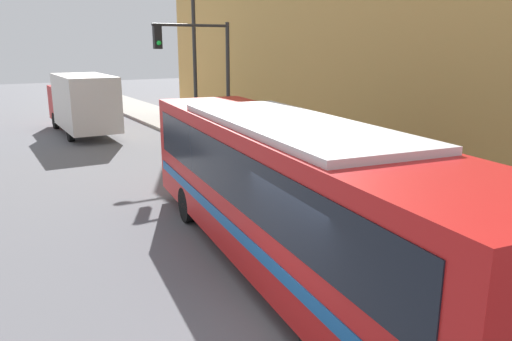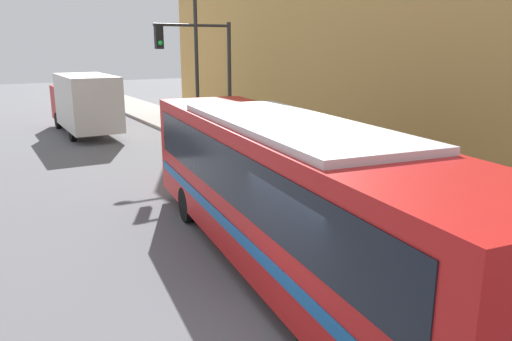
{
  "view_description": "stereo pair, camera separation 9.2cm",
  "coord_description": "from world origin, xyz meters",
  "px_view_note": "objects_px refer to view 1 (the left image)",
  "views": [
    {
      "loc": [
        -4.39,
        -5.81,
        4.57
      ],
      "look_at": [
        1.97,
        5.13,
        1.36
      ],
      "focal_mm": 35.0,
      "sensor_mm": 36.0,
      "label": 1
    },
    {
      "loc": [
        -4.31,
        -5.86,
        4.57
      ],
      "look_at": [
        1.97,
        5.13,
        1.36
      ],
      "focal_mm": 35.0,
      "sensor_mm": 36.0,
      "label": 2
    }
  ],
  "objects_px": {
    "traffic_light_pole": "(203,64)",
    "pedestrian_near_corner": "(362,157)",
    "parking_meter": "(250,137)",
    "street_lamp": "(187,52)",
    "fire_hydrant": "(361,188)",
    "delivery_truck": "(82,102)",
    "city_bus": "(288,187)"
  },
  "relations": [
    {
      "from": "parking_meter",
      "to": "pedestrian_near_corner",
      "type": "xyz_separation_m",
      "value": [
        1.19,
        -5.15,
        0.07
      ]
    },
    {
      "from": "delivery_truck",
      "to": "street_lamp",
      "type": "bearing_deg",
      "value": -44.87
    },
    {
      "from": "fire_hydrant",
      "to": "pedestrian_near_corner",
      "type": "height_order",
      "value": "pedestrian_near_corner"
    },
    {
      "from": "delivery_truck",
      "to": "street_lamp",
      "type": "distance_m",
      "value": 6.44
    },
    {
      "from": "city_bus",
      "to": "delivery_truck",
      "type": "bearing_deg",
      "value": 97.49
    },
    {
      "from": "city_bus",
      "to": "pedestrian_near_corner",
      "type": "relative_size",
      "value": 6.74
    },
    {
      "from": "delivery_truck",
      "to": "parking_meter",
      "type": "relative_size",
      "value": 5.92
    },
    {
      "from": "pedestrian_near_corner",
      "to": "delivery_truck",
      "type": "bearing_deg",
      "value": 109.99
    },
    {
      "from": "traffic_light_pole",
      "to": "pedestrian_near_corner",
      "type": "xyz_separation_m",
      "value": [
        2.16,
        -7.25,
        -2.7
      ]
    },
    {
      "from": "traffic_light_pole",
      "to": "street_lamp",
      "type": "distance_m",
      "value": 3.8
    },
    {
      "from": "traffic_light_pole",
      "to": "parking_meter",
      "type": "bearing_deg",
      "value": -65.13
    },
    {
      "from": "fire_hydrant",
      "to": "pedestrian_near_corner",
      "type": "distance_m",
      "value": 1.85
    },
    {
      "from": "fire_hydrant",
      "to": "pedestrian_near_corner",
      "type": "bearing_deg",
      "value": 48.06
    },
    {
      "from": "parking_meter",
      "to": "pedestrian_near_corner",
      "type": "relative_size",
      "value": 0.7
    },
    {
      "from": "fire_hydrant",
      "to": "city_bus",
      "type": "bearing_deg",
      "value": -149.87
    },
    {
      "from": "street_lamp",
      "to": "pedestrian_near_corner",
      "type": "height_order",
      "value": "street_lamp"
    },
    {
      "from": "delivery_truck",
      "to": "traffic_light_pole",
      "type": "relative_size",
      "value": 1.4
    },
    {
      "from": "traffic_light_pole",
      "to": "fire_hydrant",
      "type": "bearing_deg",
      "value": -83.52
    },
    {
      "from": "street_lamp",
      "to": "pedestrian_near_corner",
      "type": "distance_m",
      "value": 11.43
    },
    {
      "from": "city_bus",
      "to": "delivery_truck",
      "type": "height_order",
      "value": "city_bus"
    },
    {
      "from": "traffic_light_pole",
      "to": "delivery_truck",
      "type": "bearing_deg",
      "value": 113.0
    },
    {
      "from": "parking_meter",
      "to": "street_lamp",
      "type": "height_order",
      "value": "street_lamp"
    },
    {
      "from": "delivery_truck",
      "to": "street_lamp",
      "type": "xyz_separation_m",
      "value": [
        4.2,
        -4.18,
        2.52
      ]
    },
    {
      "from": "city_bus",
      "to": "delivery_truck",
      "type": "xyz_separation_m",
      "value": [
        -0.18,
        18.82,
        -0.14
      ]
    },
    {
      "from": "street_lamp",
      "to": "fire_hydrant",
      "type": "bearing_deg",
      "value": -89.48
    },
    {
      "from": "city_bus",
      "to": "traffic_light_pole",
      "type": "bearing_deg",
      "value": 80.9
    },
    {
      "from": "delivery_truck",
      "to": "parking_meter",
      "type": "height_order",
      "value": "delivery_truck"
    },
    {
      "from": "pedestrian_near_corner",
      "to": "city_bus",
      "type": "bearing_deg",
      "value": -145.03
    },
    {
      "from": "fire_hydrant",
      "to": "pedestrian_near_corner",
      "type": "relative_size",
      "value": 0.46
    },
    {
      "from": "traffic_light_pole",
      "to": "street_lamp",
      "type": "bearing_deg",
      "value": 76.8
    },
    {
      "from": "city_bus",
      "to": "street_lamp",
      "type": "height_order",
      "value": "street_lamp"
    },
    {
      "from": "parking_meter",
      "to": "fire_hydrant",
      "type": "bearing_deg",
      "value": -90.0
    }
  ]
}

